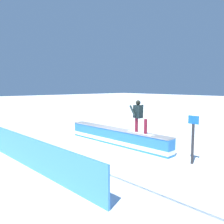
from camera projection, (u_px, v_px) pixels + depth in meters
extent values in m
plane|color=white|center=(116.00, 144.00, 11.77)|extent=(120.00, 120.00, 0.00)
cube|color=#2A6FB6|center=(116.00, 137.00, 11.73)|extent=(6.28, 0.72, 0.74)
cube|color=white|center=(116.00, 140.00, 11.75)|extent=(6.30, 0.73, 0.18)
cube|color=gray|center=(116.00, 129.00, 11.69)|extent=(6.29, 0.78, 0.04)
cube|color=silver|center=(141.00, 133.00, 10.58)|extent=(1.48, 0.41, 0.01)
cylinder|color=maroon|center=(136.00, 125.00, 10.78)|extent=(0.15, 0.15, 0.64)
cylinder|color=maroon|center=(146.00, 126.00, 10.32)|extent=(0.15, 0.15, 0.64)
cube|color=black|center=(138.00, 112.00, 10.64)|extent=(0.42, 0.28, 0.57)
sphere|color=black|center=(138.00, 103.00, 10.59)|extent=(0.22, 0.22, 0.22)
cylinder|color=black|center=(133.00, 111.00, 10.68)|extent=(0.41, 0.13, 0.49)
cylinder|color=black|center=(142.00, 111.00, 10.65)|extent=(0.12, 0.10, 0.55)
cube|color=#3D82E5|center=(24.00, 150.00, 8.66)|extent=(9.06, 0.35, 1.10)
cylinder|color=#262628|center=(193.00, 144.00, 8.73)|extent=(0.10, 0.10, 1.48)
cube|color=blue|center=(194.00, 120.00, 8.63)|extent=(0.40, 0.04, 0.30)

